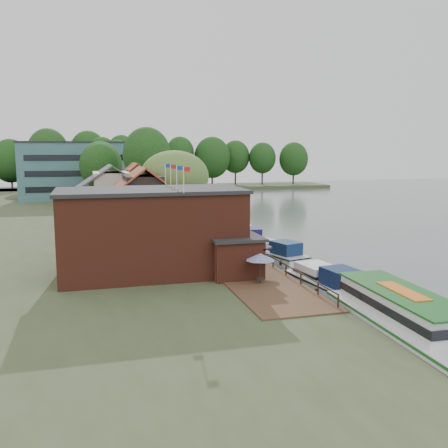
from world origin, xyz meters
TOP-DOWN VIEW (x-y plane):
  - ground at (0.00, 0.00)m, footprint 260.00×260.00m
  - land_bank at (-30.00, 35.00)m, footprint 50.00×140.00m
  - quay_deck at (-8.00, 10.00)m, footprint 6.00×50.00m
  - quay_rail at (-5.30, 10.50)m, footprint 0.20×49.00m
  - pub at (-14.00, -1.00)m, footprint 20.00×11.00m
  - hotel_block at (-22.00, 70.00)m, footprint 25.40×12.40m
  - cottage_a at (-15.00, 14.00)m, footprint 8.60×7.60m
  - cottage_b at (-18.00, 24.00)m, footprint 9.60×8.60m
  - cottage_c at (-14.00, 33.00)m, footprint 7.60×7.60m
  - willow at (-10.50, 19.00)m, footprint 8.60×8.60m
  - umbrella_0 at (-8.26, -6.85)m, footprint 2.33×2.33m
  - umbrella_1 at (-7.44, -3.84)m, footprint 2.24×2.24m
  - umbrella_2 at (-8.14, -1.28)m, footprint 2.13×2.13m
  - umbrella_3 at (-7.20, 1.88)m, footprint 2.19×2.19m
  - umbrella_4 at (-7.60, 4.07)m, footprint 2.36×2.36m
  - umbrella_5 at (-6.77, 7.83)m, footprint 2.20×2.20m
  - umbrella_6 at (-7.27, 11.57)m, footprint 2.27×2.27m
  - cruiser_0 at (-2.84, -7.65)m, footprint 4.47×10.49m
  - cruiser_1 at (-2.49, 4.84)m, footprint 5.66×10.13m
  - cruiser_2 at (-3.03, 13.08)m, footprint 4.64×11.00m
  - cruiser_3 at (-3.92, 23.82)m, footprint 4.10×10.04m
  - cruiser_4 at (-3.41, 35.65)m, footprint 5.05×9.80m
  - tour_boat at (-3.04, -18.36)m, footprint 4.56×14.45m
  - swan at (-3.51, -11.96)m, footprint 0.44×0.44m
  - bank_tree_0 at (-10.96, 43.71)m, footprint 8.23×8.23m
  - bank_tree_1 at (-18.51, 50.45)m, footprint 6.58×6.58m
  - bank_tree_2 at (-18.29, 57.28)m, footprint 8.14×8.14m
  - bank_tree_3 at (-17.14, 79.56)m, footprint 6.54×6.54m
  - bank_tree_4 at (-13.19, 87.71)m, footprint 6.27×6.27m
  - bank_tree_5 at (-11.78, 92.59)m, footprint 6.92×6.92m

SIDE VIEW (x-z plane):
  - ground at x=0.00m, z-range 0.00..0.00m
  - swan at x=-3.51m, z-range 0.00..0.44m
  - land_bank at x=-30.00m, z-range 0.00..1.00m
  - quay_deck at x=-8.00m, z-range 1.00..1.10m
  - cruiser_4 at x=-3.41m, z-range 0.00..2.25m
  - cruiser_1 at x=-2.49m, z-range 0.00..2.33m
  - cruiser_3 at x=-3.92m, z-range 0.00..2.37m
  - cruiser_0 at x=-2.84m, z-range 0.00..2.48m
  - cruiser_2 at x=-3.03m, z-range 0.00..2.62m
  - quay_rail at x=-5.30m, z-range 1.00..2.00m
  - tour_boat at x=-3.04m, z-range 0.00..3.12m
  - umbrella_0 at x=-8.26m, z-range 1.10..3.48m
  - umbrella_1 at x=-7.44m, z-range 1.10..3.48m
  - umbrella_2 at x=-8.14m, z-range 1.10..3.48m
  - umbrella_3 at x=-7.20m, z-range 1.10..3.48m
  - umbrella_4 at x=-7.60m, z-range 1.10..3.48m
  - umbrella_5 at x=-6.77m, z-range 1.10..3.48m
  - umbrella_6 at x=-7.27m, z-range 1.10..3.48m
  - pub at x=-14.00m, z-range 1.00..8.30m
  - cottage_a at x=-15.00m, z-range 1.00..9.50m
  - cottage_b at x=-18.00m, z-range 1.00..9.50m
  - cottage_c at x=-14.00m, z-range 1.00..9.50m
  - willow at x=-10.50m, z-range 1.00..11.43m
  - bank_tree_5 at x=-11.78m, z-range 1.00..11.50m
  - bank_tree_1 at x=-18.51m, z-range 1.00..12.74m
  - bank_tree_2 at x=-18.29m, z-range 1.00..13.18m
  - hotel_block at x=-22.00m, z-range 1.00..13.30m
  - bank_tree_4 at x=-13.19m, z-range 1.00..14.04m
  - bank_tree_3 at x=-17.14m, z-range 1.00..14.54m
  - bank_tree_0 at x=-10.96m, z-range 1.00..15.37m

